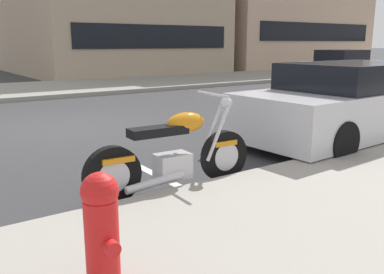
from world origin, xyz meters
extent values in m
plane|color=#333335|center=(0.00, 0.00, 0.00)|extent=(260.00, 260.00, 0.00)
cube|color=gray|center=(12.00, 7.05, 0.07)|extent=(120.00, 5.00, 0.14)
cube|color=silver|center=(0.00, -3.95, 0.00)|extent=(0.12, 2.20, 0.01)
cylinder|color=black|center=(0.59, -4.46, 0.32)|extent=(0.64, 0.14, 0.64)
cylinder|color=silver|center=(0.59, -4.46, 0.32)|extent=(0.36, 0.14, 0.35)
cylinder|color=black|center=(-0.88, -4.39, 0.32)|extent=(0.64, 0.14, 0.64)
cylinder|color=silver|center=(-0.88, -4.39, 0.32)|extent=(0.36, 0.14, 0.35)
cube|color=silver|center=(-0.15, -4.43, 0.30)|extent=(0.41, 0.28, 0.30)
cube|color=black|center=(-0.33, -4.42, 0.74)|extent=(0.69, 0.25, 0.10)
ellipsoid|color=orange|center=(0.03, -4.44, 0.80)|extent=(0.49, 0.26, 0.24)
cube|color=orange|center=(-0.83, -4.39, 0.50)|extent=(0.37, 0.20, 0.06)
cube|color=orange|center=(0.57, -4.46, 0.50)|extent=(0.33, 0.17, 0.06)
cylinder|color=silver|center=(0.44, -4.38, 0.63)|extent=(0.34, 0.06, 0.65)
cylinder|color=silver|center=(0.44, -4.52, 0.63)|extent=(0.34, 0.06, 0.65)
cylinder|color=silver|center=(0.41, -4.45, 1.10)|extent=(0.07, 0.62, 0.04)
sphere|color=silver|center=(0.61, -4.46, 0.98)|extent=(0.15, 0.15, 0.15)
cylinder|color=silver|center=(-0.45, -4.55, 0.21)|extent=(0.71, 0.12, 0.16)
cube|color=silver|center=(3.96, -3.95, 0.54)|extent=(4.72, 1.96, 0.75)
cube|color=black|center=(3.98, -3.94, 1.14)|extent=(2.63, 1.73, 0.45)
cylinder|color=black|center=(5.45, -3.08, 0.31)|extent=(0.63, 0.25, 0.62)
cylinder|color=black|center=(2.39, -3.21, 0.31)|extent=(0.63, 0.25, 0.62)
cylinder|color=black|center=(2.46, -4.81, 0.31)|extent=(0.63, 0.25, 0.62)
cube|color=silver|center=(14.80, 4.03, 0.51)|extent=(4.63, 2.04, 0.70)
cube|color=black|center=(14.73, 4.02, 1.12)|extent=(2.37, 1.75, 0.52)
cylinder|color=black|center=(13.37, 3.14, 0.31)|extent=(0.63, 0.26, 0.62)
cylinder|color=black|center=(13.26, 4.70, 0.31)|extent=(0.63, 0.26, 0.62)
cylinder|color=black|center=(16.35, 3.35, 0.31)|extent=(0.63, 0.26, 0.62)
cylinder|color=black|center=(16.24, 4.92, 0.31)|extent=(0.63, 0.26, 0.62)
cylinder|color=red|center=(-1.68, -6.00, 0.44)|extent=(0.22, 0.22, 0.60)
sphere|color=red|center=(-1.68, -6.00, 0.80)|extent=(0.24, 0.24, 0.24)
cylinder|color=red|center=(-1.68, -5.86, 0.47)|extent=(0.10, 0.08, 0.10)
cylinder|color=red|center=(-1.68, -6.14, 0.47)|extent=(0.10, 0.08, 0.10)
cube|color=black|center=(7.70, 9.32, 1.98)|extent=(8.23, 0.06, 1.10)
cube|color=black|center=(19.54, 9.32, 2.36)|extent=(10.13, 0.06, 1.10)
camera|label=1|loc=(-2.62, -8.34, 1.69)|focal=39.10mm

